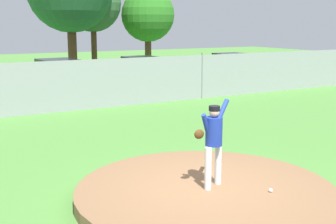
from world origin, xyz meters
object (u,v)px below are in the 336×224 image
object	(u,v)px
pitcher_youth	(213,137)
parked_car_teal	(144,72)
parked_car_red	(60,77)
parked_car_navy	(235,68)
baseball	(271,190)

from	to	relation	value
pitcher_youth	parked_car_teal	bearing A→B (deg)	68.16
parked_car_teal	parked_car_red	size ratio (longest dim) A/B	0.93
parked_car_navy	parked_car_teal	bearing A→B (deg)	174.15
baseball	parked_car_navy	bearing A→B (deg)	54.15
parked_car_teal	baseball	bearing A→B (deg)	-108.33
baseball	parked_car_teal	xyz separation A→B (m)	(5.19, 15.65, 0.48)
parked_car_red	pitcher_youth	bearing A→B (deg)	-95.33
parked_car_teal	parked_car_red	bearing A→B (deg)	179.52
baseball	parked_car_red	world-z (taller)	parked_car_red
pitcher_youth	parked_car_navy	bearing A→B (deg)	50.78
parked_car_red	parked_car_navy	world-z (taller)	parked_car_red
parked_car_teal	parked_car_red	distance (m)	4.57
parked_car_red	parked_car_navy	size ratio (longest dim) A/B	1.06
baseball	pitcher_youth	bearing A→B (deg)	134.76
baseball	parked_car_teal	bearing A→B (deg)	71.67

